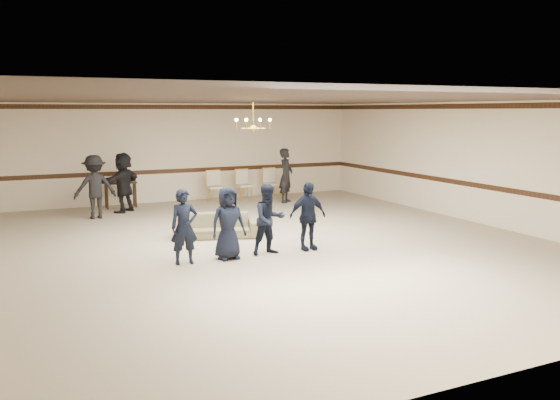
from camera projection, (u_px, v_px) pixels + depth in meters
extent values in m
cube|color=tan|center=(271.00, 244.00, 12.85)|extent=(12.00, 14.00, 0.01)
cube|color=black|center=(271.00, 99.00, 12.35)|extent=(12.00, 14.00, 0.01)
cube|color=beige|center=(184.00, 152.00, 18.87)|extent=(12.00, 0.01, 3.20)
cube|color=beige|center=(529.00, 235.00, 6.33)|extent=(12.00, 0.01, 3.20)
cube|color=beige|center=(478.00, 163.00, 15.11)|extent=(0.01, 14.00, 3.20)
cube|color=#351A10|center=(185.00, 170.00, 18.95)|extent=(12.00, 0.02, 0.14)
cube|color=#351A10|center=(183.00, 107.00, 18.63)|extent=(12.00, 0.02, 0.14)
imported|color=black|center=(184.00, 227.00, 11.08)|extent=(0.54, 0.37, 1.47)
imported|color=black|center=(228.00, 223.00, 11.46)|extent=(0.74, 0.50, 1.47)
imported|color=black|center=(269.00, 219.00, 11.83)|extent=(0.75, 0.60, 1.47)
imported|color=black|center=(308.00, 216.00, 12.21)|extent=(0.87, 0.38, 1.47)
imported|color=olive|center=(218.00, 225.00, 13.51)|extent=(2.05, 1.28, 0.56)
imported|color=black|center=(95.00, 187.00, 15.78)|extent=(1.16, 0.70, 1.76)
imported|color=black|center=(124.00, 182.00, 16.78)|extent=(1.55, 1.49, 1.76)
imported|color=black|center=(286.00, 175.00, 18.55)|extent=(0.75, 0.76, 1.76)
cube|color=black|center=(121.00, 195.00, 17.60)|extent=(0.96, 0.42, 0.80)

